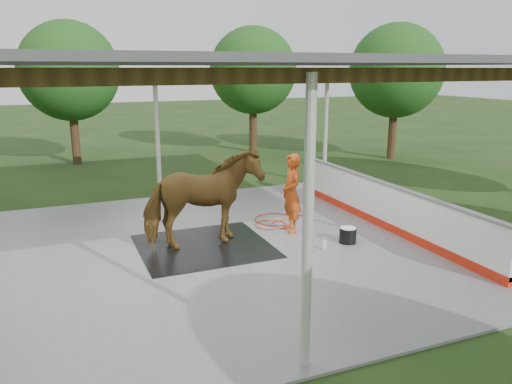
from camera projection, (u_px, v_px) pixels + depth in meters
name	position (u px, v px, depth m)	size (l,w,h in m)	color
ground	(205.00, 252.00, 10.99)	(100.00, 100.00, 0.00)	#1E3814
concrete_slab	(205.00, 251.00, 10.99)	(12.00, 10.00, 0.05)	slate
pavilion_structure	(200.00, 66.00, 10.03)	(12.60, 10.60, 4.05)	beige
dasher_board	(380.00, 205.00, 12.55)	(0.16, 8.00, 1.15)	red
tree_belt	(202.00, 75.00, 10.99)	(28.00, 28.00, 5.80)	#382314
rubber_mat	(204.00, 246.00, 11.16)	(2.84, 2.66, 0.02)	black
horse	(203.00, 199.00, 10.90)	(1.15, 2.53, 2.14)	brown
handler	(291.00, 193.00, 11.99)	(0.70, 0.46, 1.91)	#BC4414
wash_bucket	(348.00, 235.00, 11.37)	(0.39, 0.39, 0.36)	black
soap_bottle_a	(324.00, 243.00, 10.95)	(0.11, 0.11, 0.28)	silver
soap_bottle_b	(308.00, 241.00, 11.24)	(0.07, 0.08, 0.17)	#338CD8
hose_coil	(274.00, 221.00, 12.97)	(1.86, 1.33, 0.02)	#B02C0C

